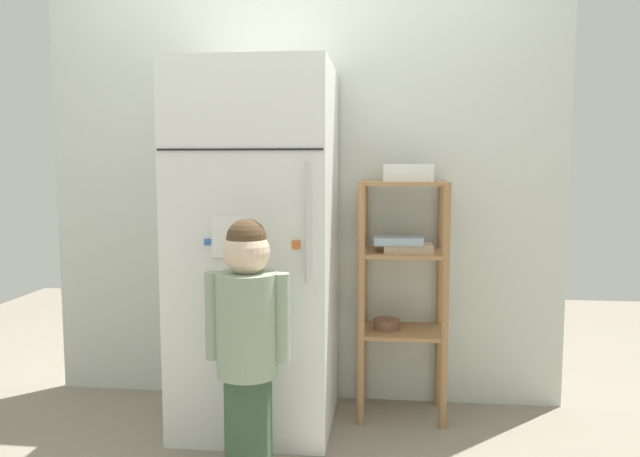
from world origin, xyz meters
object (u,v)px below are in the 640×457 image
(pantry_shelf_unit, at_px, (402,273))
(fruit_bin, at_px, (406,175))
(child_standing, at_px, (248,323))
(refrigerator, at_px, (257,248))

(pantry_shelf_unit, distance_m, fruit_bin, 0.48)
(fruit_bin, bearing_deg, child_standing, -130.90)
(refrigerator, xyz_separation_m, child_standing, (0.08, -0.54, -0.22))
(refrigerator, bearing_deg, child_standing, -82.03)
(child_standing, distance_m, pantry_shelf_unit, 0.94)
(refrigerator, xyz_separation_m, pantry_shelf_unit, (0.69, 0.16, -0.13))
(pantry_shelf_unit, bearing_deg, refrigerator, -166.54)
(child_standing, bearing_deg, refrigerator, 97.97)
(child_standing, relative_size, pantry_shelf_unit, 0.89)
(child_standing, relative_size, fruit_bin, 4.39)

